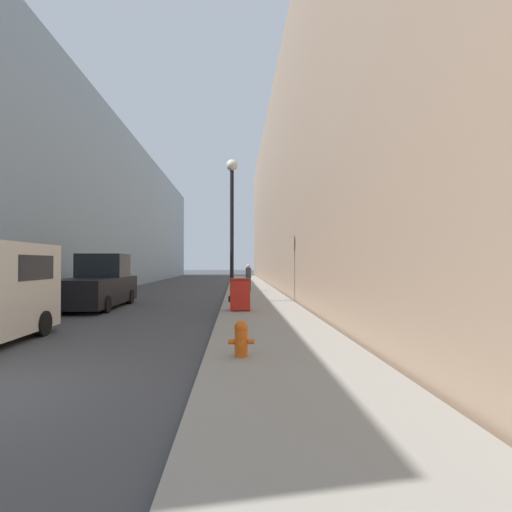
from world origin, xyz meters
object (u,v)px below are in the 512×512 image
(lamppost, at_px, (232,210))
(pedestrian_on_sidewalk, at_px, (248,278))
(pickup_truck, at_px, (97,285))
(fire_hydrant, at_px, (241,338))
(trash_bin, at_px, (240,294))

(lamppost, height_order, pedestrian_on_sidewalk, lamppost)
(lamppost, distance_m, pickup_truck, 6.52)
(fire_hydrant, distance_m, pickup_truck, 11.27)
(lamppost, bearing_deg, pickup_truck, -172.62)
(lamppost, xyz_separation_m, pickup_truck, (-5.60, -0.72, -3.27))
(pedestrian_on_sidewalk, bearing_deg, pickup_truck, -131.58)
(trash_bin, height_order, pickup_truck, pickup_truck)
(lamppost, height_order, pickup_truck, lamppost)
(trash_bin, height_order, lamppost, lamppost)
(pickup_truck, xyz_separation_m, pedestrian_on_sidewalk, (6.52, 7.35, 0.05))
(fire_hydrant, relative_size, pedestrian_on_sidewalk, 0.40)
(fire_hydrant, bearing_deg, pedestrian_on_sidewalk, 87.85)
(pickup_truck, bearing_deg, pedestrian_on_sidewalk, 48.42)
(pickup_truck, bearing_deg, lamppost, 7.38)
(pickup_truck, bearing_deg, fire_hydrant, -58.48)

